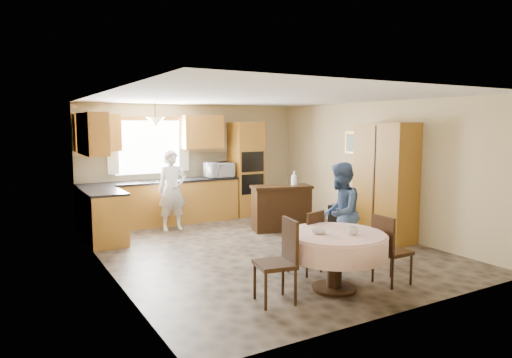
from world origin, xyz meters
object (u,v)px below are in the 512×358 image
object	(u,v)px
person_sink	(172,190)
cupboard	(385,182)
dining_table	(335,245)
person_dining	(340,213)
sideboard	(281,209)
oven_tower	(246,169)
chair_back	(309,239)
chair_right	(388,247)
chair_left	(281,257)

from	to	relation	value
person_sink	cupboard	bearing A→B (deg)	-38.92
dining_table	person_dining	xyz separation A→B (m)	(0.81, 0.86, 0.19)
sideboard	dining_table	world-z (taller)	sideboard
oven_tower	chair_back	bearing A→B (deg)	-106.85
sideboard	person_dining	size ratio (longest dim) A/B	0.77
oven_tower	cupboard	bearing A→B (deg)	-71.67
sideboard	person_sink	xyz separation A→B (m)	(-1.84, 1.10, 0.37)
person_dining	chair_right	bearing A→B (deg)	47.77
sideboard	chair_left	xyz separation A→B (m)	(-2.00, -3.07, 0.12)
chair_back	person_sink	xyz separation A→B (m)	(-0.73, 3.50, 0.30)
chair_right	person_sink	distance (m)	4.58
person_sink	chair_left	bearing A→B (deg)	-90.31
oven_tower	dining_table	distance (m)	4.98
chair_back	person_dining	size ratio (longest dim) A/B	0.58
cupboard	person_sink	bearing A→B (deg)	139.17
dining_table	chair_left	world-z (taller)	chair_left
cupboard	chair_left	size ratio (longest dim) A/B	2.15
chair_back	person_dining	xyz separation A→B (m)	(0.70, 0.18, 0.27)
cupboard	person_sink	world-z (taller)	cupboard
sideboard	cupboard	bearing A→B (deg)	-37.12
chair_back	person_sink	world-z (taller)	person_sink
chair_left	person_dining	bearing A→B (deg)	128.09
chair_right	dining_table	bearing A→B (deg)	74.83
dining_table	chair_right	world-z (taller)	chair_right
dining_table	person_dining	size ratio (longest dim) A/B	0.85
dining_table	chair_right	size ratio (longest dim) A/B	1.42
dining_table	chair_left	xyz separation A→B (m)	(-0.79, 0.01, -0.03)
oven_tower	sideboard	distance (m)	1.82
chair_back	chair_right	bearing A→B (deg)	109.51
cupboard	person_dining	distance (m)	1.77
chair_right	person_dining	world-z (taller)	person_dining
chair_left	cupboard	bearing A→B (deg)	125.62
oven_tower	chair_back	xyz separation A→B (m)	(-1.24, -4.10, -0.57)
sideboard	chair_left	bearing A→B (deg)	-108.38
cupboard	chair_left	distance (m)	3.59
chair_left	chair_right	distance (m)	1.53
sideboard	person_sink	distance (m)	2.17
chair_right	person_sink	xyz separation A→B (m)	(-1.35, 4.37, 0.29)
chair_right	person_dining	xyz separation A→B (m)	(0.08, 1.05, 0.25)
chair_left	chair_back	xyz separation A→B (m)	(0.90, 0.67, -0.05)
sideboard	chair_back	distance (m)	2.65
dining_table	person_sink	distance (m)	4.23
cupboard	chair_back	size ratio (longest dim) A/B	2.38
chair_right	person_dining	size ratio (longest dim) A/B	0.60
chair_left	person_dining	xyz separation A→B (m)	(1.60, 0.85, 0.22)
oven_tower	person_sink	size ratio (longest dim) A/B	1.35
oven_tower	cupboard	world-z (taller)	oven_tower
chair_left	person_sink	bearing A→B (deg)	-172.15
chair_back	person_dining	world-z (taller)	person_dining
chair_right	person_sink	world-z (taller)	person_sink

